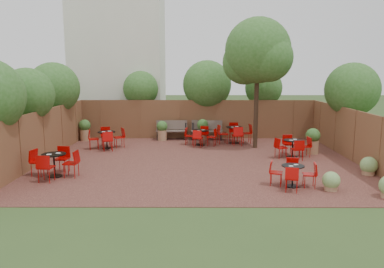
{
  "coord_description": "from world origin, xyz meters",
  "views": [
    {
      "loc": [
        -0.21,
        -14.23,
        3.5
      ],
      "look_at": [
        -0.27,
        0.5,
        1.0
      ],
      "focal_mm": 35.18,
      "sensor_mm": 36.0,
      "label": 1
    }
  ],
  "objects": [
    {
      "name": "neighbour_building",
      "position": [
        -4.5,
        8.0,
        4.0
      ],
      "size": [
        5.0,
        4.0,
        8.0
      ],
      "primitive_type": "cube",
      "color": "silver",
      "rests_on": "ground"
    },
    {
      "name": "fence_right",
      "position": [
        6.0,
        0.0,
        1.0
      ],
      "size": [
        0.08,
        10.0,
        2.0
      ],
      "primitive_type": "cube",
      "color": "#563320",
      "rests_on": "ground"
    },
    {
      "name": "fence_back",
      "position": [
        0.0,
        5.0,
        1.0
      ],
      "size": [
        12.0,
        0.08,
        2.0
      ],
      "primitive_type": "cube",
      "color": "#563320",
      "rests_on": "ground"
    },
    {
      "name": "overhang_foliage",
      "position": [
        -1.72,
        2.61,
        2.68
      ],
      "size": [
        15.64,
        10.56,
        2.54
      ],
      "color": "#2C5B1D",
      "rests_on": "ground"
    },
    {
      "name": "park_bench_left",
      "position": [
        -1.32,
        4.63,
        0.52
      ],
      "size": [
        1.58,
        0.55,
        0.97
      ],
      "rotation": [
        0.0,
        0.0,
        0.03
      ],
      "color": "brown",
      "rests_on": "courtyard_paving"
    },
    {
      "name": "low_shrubs",
      "position": [
        5.01,
        -3.27,
        0.31
      ],
      "size": [
        2.42,
        2.91,
        0.64
      ],
      "color": "#956C4A",
      "rests_on": "courtyard_paving"
    },
    {
      "name": "fence_left",
      "position": [
        -6.0,
        0.0,
        1.0
      ],
      "size": [
        0.08,
        10.0,
        2.0
      ],
      "primitive_type": "cube",
      "color": "#563320",
      "rests_on": "ground"
    },
    {
      "name": "courtyard_tree",
      "position": [
        2.59,
        2.57,
        4.18
      ],
      "size": [
        2.96,
        2.89,
        5.78
      ],
      "rotation": [
        0.0,
        0.0,
        0.0
      ],
      "color": "black",
      "rests_on": "courtyard_paving"
    },
    {
      "name": "ground",
      "position": [
        0.0,
        0.0,
        0.0
      ],
      "size": [
        80.0,
        80.0,
        0.0
      ],
      "primitive_type": "plane",
      "color": "#354F23",
      "rests_on": "ground"
    },
    {
      "name": "planters",
      "position": [
        -0.44,
        3.56,
        0.59
      ],
      "size": [
        11.04,
        3.97,
        1.09
      ],
      "color": "#956C4A",
      "rests_on": "courtyard_paving"
    },
    {
      "name": "bistro_tables",
      "position": [
        -0.4,
        0.96,
        0.45
      ],
      "size": [
        10.16,
        8.42,
        0.92
      ],
      "color": "black",
      "rests_on": "courtyard_paving"
    },
    {
      "name": "park_bench_right",
      "position": [
        0.47,
        4.63,
        0.52
      ],
      "size": [
        1.62,
        0.71,
        0.97
      ],
      "rotation": [
        0.0,
        0.0,
        -0.13
      ],
      "color": "brown",
      "rests_on": "courtyard_paving"
    },
    {
      "name": "courtyard_paving",
      "position": [
        0.0,
        0.0,
        0.01
      ],
      "size": [
        12.0,
        10.0,
        0.02
      ],
      "primitive_type": "cube",
      "color": "#371B16",
      "rests_on": "ground"
    }
  ]
}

